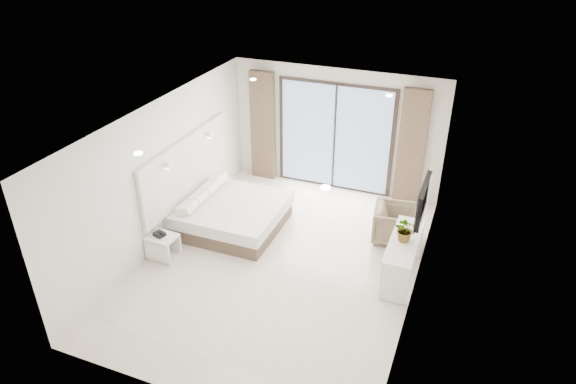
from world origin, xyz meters
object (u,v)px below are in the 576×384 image
object	(u,v)px
nightstand	(163,247)
bed	(231,214)
armchair	(394,222)
console_desk	(403,250)

from	to	relation	value
nightstand	bed	bearing A→B (deg)	66.73
bed	nightstand	world-z (taller)	bed
nightstand	armchair	bearing A→B (deg)	32.25
bed	nightstand	size ratio (longest dim) A/B	3.69
bed	nightstand	xyz separation A→B (m)	(-0.67, -1.36, -0.05)
bed	console_desk	distance (m)	3.42
console_desk	armchair	distance (m)	1.17
bed	console_desk	size ratio (longest dim) A/B	1.28
nightstand	console_desk	size ratio (longest dim) A/B	0.35
nightstand	armchair	size ratio (longest dim) A/B	0.68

